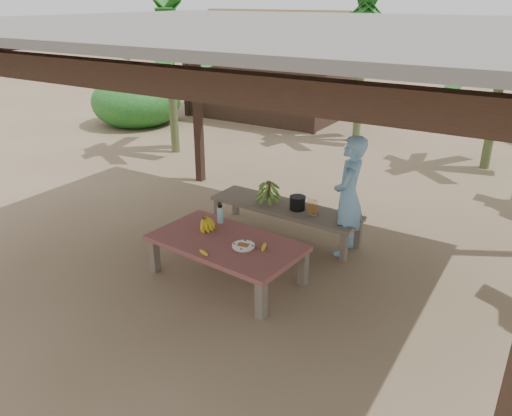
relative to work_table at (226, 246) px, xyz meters
The scene contains 17 objects.
ground 0.66m from the work_table, 41.44° to the left, with size 80.00×80.00×0.00m, color brown.
pavilion 2.39m from the work_table, 41.18° to the left, with size 6.60×5.60×2.95m.
work_table is the anchor object (origin of this frame).
bench 1.40m from the work_table, 88.85° to the left, with size 2.22×0.68×0.45m.
ripe_banana_bunch 0.47m from the work_table, 163.51° to the left, with size 0.27×0.23×0.17m, color yellow, non-canonical shape.
plate 0.28m from the work_table, ahead, with size 0.27×0.27×0.04m.
loose_banana_front 0.42m from the work_table, 92.68° to the right, with size 0.04×0.14×0.04m, color yellow.
loose_banana_side 0.50m from the work_table, ahead, with size 0.04×0.17×0.04m, color yellow.
water_flask 0.55m from the work_table, 133.23° to the left, with size 0.08×0.08×0.29m.
green_banana_stalk 1.44m from the work_table, 99.96° to the left, with size 0.29×0.29×0.33m, color #598C2D, non-canonical shape.
cooking_pot 1.42m from the work_table, 80.78° to the left, with size 0.22×0.22×0.18m, color black.
skewer_rack 1.43m from the work_table, 69.85° to the left, with size 0.18×0.08×0.24m, color #A57F47, non-canonical shape.
woman 1.72m from the work_table, 54.89° to the left, with size 0.59×0.38×1.61m, color #6EA3D0.
hut 9.32m from the work_table, 116.36° to the left, with size 4.40×3.43×2.85m.
banana_plant_n 6.72m from the work_table, 72.35° to the left, with size 1.80×1.80×2.61m.
banana_plant_nw 7.26m from the work_table, 98.29° to the left, with size 1.80×1.80×3.22m.
banana_plant_w 5.94m from the work_table, 136.59° to the left, with size 1.80×1.80×3.01m.
Camera 1 is at (2.71, -4.65, 3.17)m, focal length 35.00 mm.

